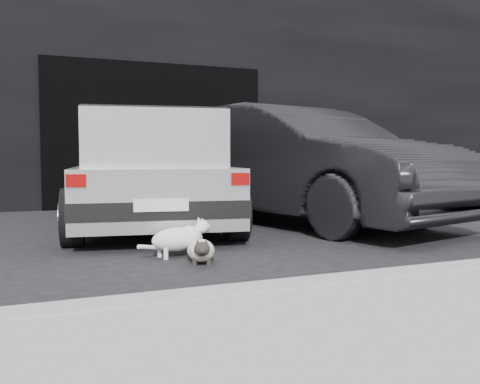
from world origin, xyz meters
name	(u,v)px	position (x,y,z in m)	size (l,w,h in m)	color
ground	(158,242)	(0.00, 0.00, 0.00)	(80.00, 80.00, 0.00)	black
building_facade	(133,82)	(1.00, 6.00, 2.50)	(34.00, 4.00, 5.00)	black
garage_opening	(157,135)	(1.00, 3.99, 1.30)	(4.00, 0.10, 2.60)	black
curb	(390,280)	(1.00, -2.60, 0.06)	(18.00, 0.25, 0.12)	gray
silver_hatchback	(149,166)	(0.19, 1.21, 0.80)	(2.48, 4.20, 1.46)	silver
second_car	(298,164)	(2.23, 0.94, 0.81)	(1.72, 4.94, 1.63)	black
cat_siamese	(201,250)	(0.07, -1.23, 0.11)	(0.37, 0.70, 0.25)	beige
cat_white	(181,238)	(0.00, -0.86, 0.17)	(0.75, 0.35, 0.36)	silver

